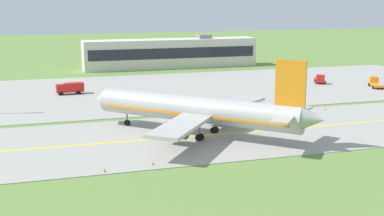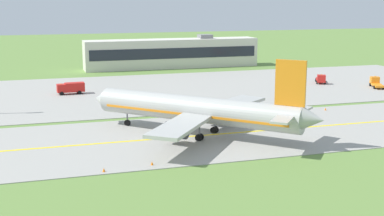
% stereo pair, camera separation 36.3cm
% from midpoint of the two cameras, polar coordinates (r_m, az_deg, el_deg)
% --- Properties ---
extents(ground_plane, '(500.00, 500.00, 0.00)m').
position_cam_midpoint_polar(ground_plane, '(82.75, 2.23, -2.97)').
color(ground_plane, olive).
extents(taxiway_strip, '(240.00, 28.00, 0.10)m').
position_cam_midpoint_polar(taxiway_strip, '(82.74, 2.23, -2.94)').
color(taxiway_strip, '#9E9B93').
rests_on(taxiway_strip, ground).
extents(apron_pad, '(140.00, 52.00, 0.10)m').
position_cam_midpoint_polar(apron_pad, '(124.83, 0.21, 2.10)').
color(apron_pad, '#9E9B93').
rests_on(apron_pad, ground).
extents(taxiway_centreline, '(220.00, 0.60, 0.01)m').
position_cam_midpoint_polar(taxiway_centreline, '(82.73, 2.23, -2.90)').
color(taxiway_centreline, yellow).
rests_on(taxiway_centreline, taxiway_strip).
extents(airplane_lead, '(31.14, 31.32, 12.70)m').
position_cam_midpoint_polar(airplane_lead, '(81.44, 0.84, -0.22)').
color(airplane_lead, '#ADADA8').
rests_on(airplane_lead, ground).
extents(service_truck_baggage, '(6.12, 2.66, 2.60)m').
position_cam_midpoint_polar(service_truck_baggage, '(120.53, -12.89, 2.16)').
color(service_truck_baggage, red).
rests_on(service_truck_baggage, ground).
extents(service_truck_fuel, '(4.72, 6.64, 2.59)m').
position_cam_midpoint_polar(service_truck_fuel, '(136.29, 13.86, 3.06)').
color(service_truck_fuel, red).
rests_on(service_truck_fuel, ground).
extents(service_truck_catering, '(4.26, 6.71, 2.59)m').
position_cam_midpoint_polar(service_truck_catering, '(134.47, 19.37, 2.62)').
color(service_truck_catering, orange).
rests_on(service_truck_catering, ground).
extents(terminal_building, '(53.64, 8.24, 10.00)m').
position_cam_midpoint_polar(terminal_building, '(163.28, -2.10, 5.94)').
color(terminal_building, beige).
rests_on(terminal_building, ground).
extents(traffic_cone_near_edge, '(0.44, 0.44, 0.60)m').
position_cam_midpoint_polar(traffic_cone_near_edge, '(66.21, -9.37, -6.66)').
color(traffic_cone_near_edge, orange).
rests_on(traffic_cone_near_edge, ground).
extents(traffic_cone_mid_edge, '(0.44, 0.44, 0.60)m').
position_cam_midpoint_polar(traffic_cone_mid_edge, '(103.81, 14.35, -0.12)').
color(traffic_cone_mid_edge, orange).
rests_on(traffic_cone_mid_edge, ground).
extents(traffic_cone_far_edge, '(0.44, 0.44, 0.60)m').
position_cam_midpoint_polar(traffic_cone_far_edge, '(68.08, -4.20, -6.01)').
color(traffic_cone_far_edge, orange).
rests_on(traffic_cone_far_edge, ground).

